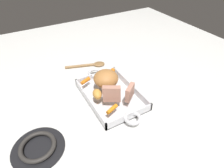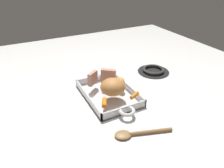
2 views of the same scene
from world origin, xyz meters
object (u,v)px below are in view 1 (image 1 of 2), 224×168
object	(u,v)px
pork_roast	(106,78)
baby_carrot_southwest	(85,81)
roast_slice_thin	(130,92)
baby_carrot_southeast	(113,73)
stove_burner_rear	(38,147)
serving_spoon	(91,65)
baby_carrot_short	(112,109)
potato_near_roast	(97,94)
roast_slice_thick	(112,94)
roasting_dish	(111,95)

from	to	relation	value
pork_roast	baby_carrot_southwest	xyz separation A→B (m)	(-0.07, -0.07, -0.03)
baby_carrot_southwest	roast_slice_thin	bearing A→B (deg)	31.92
baby_carrot_southeast	roast_slice_thin	bearing A→B (deg)	-7.42
baby_carrot_southwest	stove_burner_rear	size ratio (longest dim) A/B	0.28
pork_roast	serving_spoon	xyz separation A→B (m)	(-0.23, 0.03, -0.07)
baby_carrot_southeast	serving_spoon	size ratio (longest dim) A/B	0.25
baby_carrot_short	potato_near_roast	world-z (taller)	potato_near_roast
baby_carrot_short	potato_near_roast	xyz separation A→B (m)	(-0.10, -0.02, 0.01)
baby_carrot_short	baby_carrot_southwest	world-z (taller)	baby_carrot_southwest
roast_slice_thick	baby_carrot_southwest	distance (m)	0.17
pork_roast	serving_spoon	size ratio (longest dim) A/B	0.51
pork_roast	potato_near_roast	bearing A→B (deg)	-52.07
roasting_dish	baby_carrot_southwest	world-z (taller)	baby_carrot_southwest
roast_slice_thin	serving_spoon	distance (m)	0.36
pork_roast	baby_carrot_southeast	size ratio (longest dim) A/B	2.03
pork_roast	roast_slice_thin	world-z (taller)	pork_roast
pork_roast	roast_slice_thick	xyz separation A→B (m)	(0.10, -0.03, -0.00)
pork_roast	potato_near_roast	size ratio (longest dim) A/B	2.06
roasting_dish	roast_slice_thick	size ratio (longest dim) A/B	5.73
baby_carrot_southeast	stove_burner_rear	bearing A→B (deg)	-63.01
pork_roast	serving_spoon	world-z (taller)	pork_roast
serving_spoon	baby_carrot_southwest	bearing A→B (deg)	-102.76
stove_burner_rear	potato_near_roast	bearing A→B (deg)	109.63
roast_slice_thick	roast_slice_thin	bearing A→B (deg)	72.00
baby_carrot_southwest	roasting_dish	bearing A→B (deg)	33.63
roast_slice_thick	roasting_dish	bearing A→B (deg)	153.88
roasting_dish	baby_carrot_southeast	distance (m)	0.13
baby_carrot_southwest	pork_roast	bearing A→B (deg)	48.67
roast_slice_thick	stove_burner_rear	world-z (taller)	roast_slice_thick
roasting_dish	roast_slice_thick	world-z (taller)	roast_slice_thick
pork_roast	roast_slice_thin	xyz separation A→B (m)	(0.12, 0.04, -0.01)
baby_carrot_short	serving_spoon	world-z (taller)	baby_carrot_short
baby_carrot_southwest	roast_slice_thick	bearing A→B (deg)	15.48
baby_carrot_southeast	potato_near_roast	size ratio (longest dim) A/B	1.01
pork_roast	roast_slice_thick	world-z (taller)	pork_roast
baby_carrot_short	stove_burner_rear	world-z (taller)	baby_carrot_short
baby_carrot_short	roast_slice_thin	bearing A→B (deg)	105.21
pork_roast	baby_carrot_southeast	world-z (taller)	pork_roast
roast_slice_thick	baby_carrot_short	bearing A→B (deg)	-27.81
roast_slice_thick	stove_burner_rear	distance (m)	0.33
roast_slice_thick	stove_burner_rear	bearing A→B (deg)	-80.59
roast_slice_thin	roasting_dish	bearing A→B (deg)	-150.56
pork_roast	baby_carrot_short	world-z (taller)	pork_roast
potato_near_roast	stove_burner_rear	xyz separation A→B (m)	(0.10, -0.27, -0.05)
baby_carrot_southeast	baby_carrot_southwest	world-z (taller)	baby_carrot_southeast
roasting_dish	serving_spoon	bearing A→B (deg)	174.62
roast_slice_thin	roast_slice_thick	bearing A→B (deg)	-108.00
baby_carrot_short	stove_burner_rear	xyz separation A→B (m)	(0.00, -0.29, -0.04)
roast_slice_thick	potato_near_roast	distance (m)	0.06
roast_slice_thin	serving_spoon	bearing A→B (deg)	-177.03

